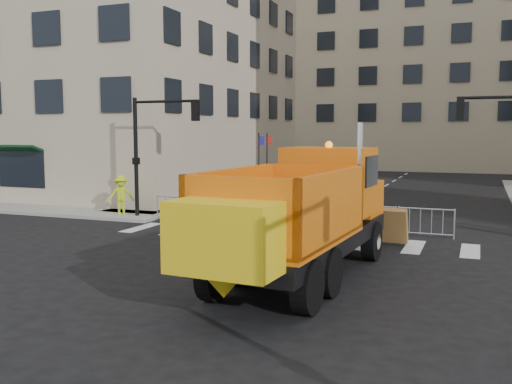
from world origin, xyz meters
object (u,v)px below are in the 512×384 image
at_px(plow_truck, 301,211).
at_px(cop_c, 348,222).
at_px(cop_a, 344,216).
at_px(worker, 121,195).
at_px(cop_b, 336,216).

relative_size(plow_truck, cop_c, 6.19).
relative_size(cop_a, worker, 1.06).
distance_m(cop_a, cop_b, 0.31).
xyz_separation_m(cop_c, worker, (-11.06, 2.90, 0.17)).
bearing_deg(worker, plow_truck, -70.57).
xyz_separation_m(cop_a, cop_b, (-0.31, -0.00, 0.01)).
distance_m(cop_a, cop_c, 0.78).
height_order(cop_a, cop_b, cop_b).
height_order(plow_truck, cop_a, plow_truck).
height_order(plow_truck, cop_c, plow_truck).
distance_m(plow_truck, worker, 13.26).
bearing_deg(cop_c, plow_truck, 35.63).
distance_m(cop_b, worker, 10.70).
relative_size(cop_b, cop_c, 1.09).
xyz_separation_m(plow_truck, cop_c, (0.23, 4.72, -0.97)).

